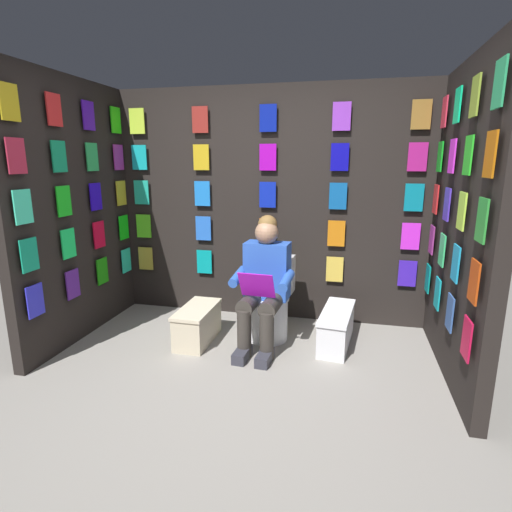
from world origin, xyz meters
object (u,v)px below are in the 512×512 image
at_px(comic_longbox_far, 198,324).
at_px(person_reading, 264,283).
at_px(toilet, 270,303).
at_px(comic_longbox_near, 336,327).

bearing_deg(comic_longbox_far, person_reading, -174.53).
height_order(toilet, person_reading, person_reading).
bearing_deg(comic_longbox_far, comic_longbox_near, -169.81).
height_order(person_reading, comic_longbox_near, person_reading).
height_order(person_reading, comic_longbox_far, person_reading).
xyz_separation_m(toilet, comic_longbox_near, (-0.64, 0.06, -0.16)).
bearing_deg(comic_longbox_near, toilet, 0.52).
xyz_separation_m(toilet, person_reading, (0.01, 0.23, 0.27)).
bearing_deg(toilet, person_reading, 90.49).
bearing_deg(person_reading, comic_longbox_near, -162.24).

